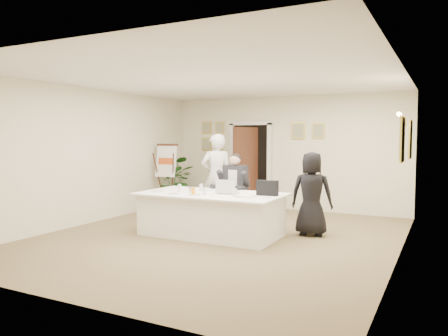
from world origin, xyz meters
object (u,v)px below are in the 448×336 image
standing_man (216,176)px  laptop_bag (267,188)px  flip_chart (168,179)px  conference_table (211,214)px  laptop (229,186)px  seated_man (234,189)px  paper_stack (245,196)px  standing_woman (312,194)px  steel_jug (190,190)px  oj_glass (193,191)px  potted_palm (175,180)px

standing_man → laptop_bag: 2.21m
flip_chart → laptop_bag: (3.42, -1.96, 0.17)m
conference_table → laptop: 0.61m
seated_man → paper_stack: 1.46m
standing_man → laptop: 1.75m
flip_chart → standing_woman: (4.02, -1.29, 0.03)m
standing_man → laptop_bag: (1.74, -1.37, -0.02)m
paper_stack → steel_jug: steel_jug is taller
laptop → paper_stack: size_ratio=1.24×
laptop → laptop_bag: 0.73m
conference_table → laptop: (0.30, 0.10, 0.52)m
oj_glass → steel_jug: bearing=130.8°
conference_table → laptop_bag: (1.03, 0.15, 0.51)m
standing_man → paper_stack: (1.48, -1.74, -0.14)m
laptop → paper_stack: 0.58m
standing_man → laptop: (1.01, -1.43, -0.02)m
standing_woman → laptop: bearing=21.4°
laptop → standing_woman: bearing=20.5°
potted_palm → laptop_bag: 4.49m
seated_man → standing_woman: (1.65, -0.19, 0.02)m
potted_palm → oj_glass: bearing=-52.0°
seated_man → flip_chart: size_ratio=0.93×
seated_man → steel_jug: seated_man is taller
standing_woman → paper_stack: (-0.86, -1.04, 0.02)m
flip_chart → standing_man: size_ratio=0.85×
laptop_bag → seated_man: bearing=134.7°
laptop_bag → steel_jug: laptop_bag is taller
laptop → seated_man: bearing=101.4°
standing_man → potted_palm: size_ratio=1.43×
conference_table → laptop: bearing=18.5°
steel_jug → seated_man: bearing=73.2°
conference_table → paper_stack: size_ratio=8.69×
laptop → steel_jug: 0.71m
standing_woman → paper_stack: 1.35m
potted_palm → steel_jug: size_ratio=11.87×
steel_jug → flip_chart: bearing=132.2°
steel_jug → potted_palm: bearing=127.8°
flip_chart → laptop: size_ratio=4.27×
standing_man → steel_jug: bearing=62.6°
flip_chart → paper_stack: flip_chart is taller
conference_table → oj_glass: size_ratio=20.11×
steel_jug → laptop_bag: bearing=11.0°
seated_man → flip_chart: (-2.36, 1.10, -0.00)m
seated_man → steel_jug: 1.19m
seated_man → laptop: 0.99m
standing_man → paper_stack: standing_man is taller
conference_table → oj_glass: bearing=-115.2°
conference_table → flip_chart: size_ratio=1.64×
seated_man → standing_man: size_ratio=0.80×
seated_man → flip_chart: flip_chart is taller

